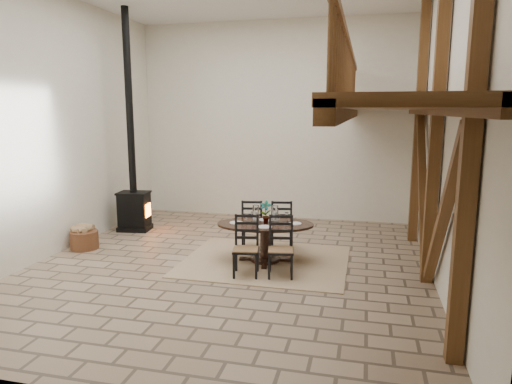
% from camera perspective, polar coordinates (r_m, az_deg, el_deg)
% --- Properties ---
extents(ground, '(8.00, 8.00, 0.00)m').
position_cam_1_polar(ground, '(8.41, -3.35, -9.10)').
color(ground, tan).
rests_on(ground, ground).
extents(room_shell, '(7.02, 8.02, 5.01)m').
position_cam_1_polar(room_shell, '(7.68, 5.13, 11.93)').
color(room_shell, white).
rests_on(room_shell, ground).
extents(rug, '(3.00, 2.50, 0.02)m').
position_cam_1_polar(rug, '(8.58, 1.16, -8.62)').
color(rug, tan).
rests_on(rug, ground).
extents(dining_table, '(1.93, 2.11, 1.14)m').
position_cam_1_polar(dining_table, '(8.46, 1.17, -5.97)').
color(dining_table, black).
rests_on(dining_table, ground).
extents(wood_stove, '(0.77, 0.63, 5.00)m').
position_cam_1_polar(wood_stove, '(10.91, -15.11, 1.05)').
color(wood_stove, black).
rests_on(wood_stove, ground).
extents(log_basket, '(0.56, 0.56, 0.46)m').
position_cam_1_polar(log_basket, '(9.93, -20.67, -5.53)').
color(log_basket, brown).
rests_on(log_basket, ground).
extents(log_stack, '(0.37, 0.38, 0.47)m').
position_cam_1_polar(log_stack, '(10.02, -20.78, -5.20)').
color(log_stack, tan).
rests_on(log_stack, ground).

